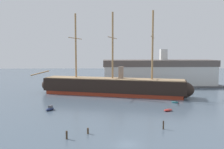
{
  "coord_description": "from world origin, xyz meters",
  "views": [
    {
      "loc": [
        -4.05,
        -41.49,
        16.58
      ],
      "look_at": [
        -1.62,
        32.57,
        9.57
      ],
      "focal_mm": 38.44,
      "sensor_mm": 36.0,
      "label": 1
    }
  ],
  "objects_px": {
    "mooring_piling_nearest": "(67,135)",
    "mooring_piling_right_pair": "(88,131)",
    "dinghy_alongside_stern": "(175,102)",
    "dockside_warehouse_right": "(159,73)",
    "dinghy_mid_right": "(168,110)",
    "tall_ship": "(113,86)",
    "dinghy_distant_centre": "(116,88)",
    "mooring_piling_left_pair": "(163,125)",
    "motorboat_mid_left": "(50,109)",
    "motorboat_far_right": "(185,93)"
  },
  "relations": [
    {
      "from": "mooring_piling_nearest",
      "to": "mooring_piling_right_pair",
      "type": "distance_m",
      "value": 4.76
    },
    {
      "from": "dinghy_alongside_stern",
      "to": "dockside_warehouse_right",
      "type": "distance_m",
      "value": 40.08
    },
    {
      "from": "dinghy_mid_right",
      "to": "mooring_piling_right_pair",
      "type": "relative_size",
      "value": 2.52
    },
    {
      "from": "tall_ship",
      "to": "dinghy_alongside_stern",
      "type": "relative_size",
      "value": 25.24
    },
    {
      "from": "dinghy_distant_centre",
      "to": "mooring_piling_left_pair",
      "type": "distance_m",
      "value": 57.66
    },
    {
      "from": "dockside_warehouse_right",
      "to": "mooring_piling_nearest",
      "type": "bearing_deg",
      "value": -115.45
    },
    {
      "from": "motorboat_mid_left",
      "to": "dinghy_alongside_stern",
      "type": "height_order",
      "value": "motorboat_mid_left"
    },
    {
      "from": "dinghy_alongside_stern",
      "to": "mooring_piling_left_pair",
      "type": "distance_m",
      "value": 28.13
    },
    {
      "from": "dinghy_alongside_stern",
      "to": "motorboat_far_right",
      "type": "bearing_deg",
      "value": 60.48
    },
    {
      "from": "tall_ship",
      "to": "mooring_piling_nearest",
      "type": "relative_size",
      "value": 40.18
    },
    {
      "from": "dinghy_distant_centre",
      "to": "mooring_piling_left_pair",
      "type": "relative_size",
      "value": 1.36
    },
    {
      "from": "dinghy_mid_right",
      "to": "mooring_piling_right_pair",
      "type": "distance_m",
      "value": 27.77
    },
    {
      "from": "dinghy_distant_centre",
      "to": "dockside_warehouse_right",
      "type": "xyz_separation_m",
      "value": [
        21.22,
        8.46,
        6.04
      ]
    },
    {
      "from": "dinghy_alongside_stern",
      "to": "dinghy_distant_centre",
      "type": "bearing_deg",
      "value": 119.6
    },
    {
      "from": "dinghy_alongside_stern",
      "to": "mooring_piling_left_pair",
      "type": "bearing_deg",
      "value": -111.38
    },
    {
      "from": "tall_ship",
      "to": "mooring_piling_right_pair",
      "type": "xyz_separation_m",
      "value": [
        -6.56,
        -43.77,
        -2.82
      ]
    },
    {
      "from": "mooring_piling_nearest",
      "to": "dinghy_alongside_stern",
      "type": "bearing_deg",
      "value": 46.2
    },
    {
      "from": "dinghy_distant_centre",
      "to": "dockside_warehouse_right",
      "type": "relative_size",
      "value": 0.04
    },
    {
      "from": "dinghy_alongside_stern",
      "to": "mooring_piling_left_pair",
      "type": "relative_size",
      "value": 1.39
    },
    {
      "from": "dinghy_mid_right",
      "to": "mooring_piling_right_pair",
      "type": "bearing_deg",
      "value": -139.79
    },
    {
      "from": "dockside_warehouse_right",
      "to": "dinghy_distant_centre",
      "type": "bearing_deg",
      "value": -158.27
    },
    {
      "from": "dinghy_mid_right",
      "to": "dinghy_alongside_stern",
      "type": "bearing_deg",
      "value": 64.61
    },
    {
      "from": "dinghy_alongside_stern",
      "to": "mooring_piling_left_pair",
      "type": "height_order",
      "value": "mooring_piling_left_pair"
    },
    {
      "from": "motorboat_mid_left",
      "to": "mooring_piling_nearest",
      "type": "xyz_separation_m",
      "value": [
        8.28,
        -22.9,
        0.31
      ]
    },
    {
      "from": "dinghy_mid_right",
      "to": "dockside_warehouse_right",
      "type": "relative_size",
      "value": 0.05
    },
    {
      "from": "dinghy_mid_right",
      "to": "dinghy_distant_centre",
      "type": "xyz_separation_m",
      "value": [
        -12.54,
        41.7,
        -0.06
      ]
    },
    {
      "from": "tall_ship",
      "to": "mooring_piling_left_pair",
      "type": "relative_size",
      "value": 35.06
    },
    {
      "from": "motorboat_mid_left",
      "to": "dockside_warehouse_right",
      "type": "distance_m",
      "value": 64.04
    },
    {
      "from": "mooring_piling_right_pair",
      "to": "dockside_warehouse_right",
      "type": "height_order",
      "value": "dockside_warehouse_right"
    },
    {
      "from": "motorboat_far_right",
      "to": "mooring_piling_left_pair",
      "type": "xyz_separation_m",
      "value": [
        -19.04,
        -41.69,
        0.25
      ]
    },
    {
      "from": "motorboat_mid_left",
      "to": "motorboat_far_right",
      "type": "bearing_deg",
      "value": 26.98
    },
    {
      "from": "tall_ship",
      "to": "dockside_warehouse_right",
      "type": "bearing_deg",
      "value": 46.19
    },
    {
      "from": "motorboat_mid_left",
      "to": "dinghy_alongside_stern",
      "type": "xyz_separation_m",
      "value": [
        38.41,
        8.52,
        -0.21
      ]
    },
    {
      "from": "dinghy_mid_right",
      "to": "motorboat_far_right",
      "type": "height_order",
      "value": "motorboat_far_right"
    },
    {
      "from": "dinghy_distant_centre",
      "to": "mooring_piling_right_pair",
      "type": "xyz_separation_m",
      "value": [
        -8.67,
        -59.63,
        0.34
      ]
    },
    {
      "from": "motorboat_mid_left",
      "to": "mooring_piling_left_pair",
      "type": "relative_size",
      "value": 1.95
    },
    {
      "from": "dinghy_mid_right",
      "to": "dinghy_alongside_stern",
      "type": "distance_m",
      "value": 11.84
    },
    {
      "from": "motorboat_far_right",
      "to": "dockside_warehouse_right",
      "type": "bearing_deg",
      "value": 102.2
    },
    {
      "from": "dinghy_mid_right",
      "to": "motorboat_far_right",
      "type": "xyz_separation_m",
      "value": [
        13.86,
        26.2,
        0.32
      ]
    },
    {
      "from": "tall_ship",
      "to": "dockside_warehouse_right",
      "type": "relative_size",
      "value": 1.1
    },
    {
      "from": "motorboat_mid_left",
      "to": "dockside_warehouse_right",
      "type": "bearing_deg",
      "value": 48.79
    },
    {
      "from": "tall_ship",
      "to": "mooring_piling_right_pair",
      "type": "distance_m",
      "value": 44.35
    },
    {
      "from": "mooring_piling_nearest",
      "to": "dinghy_mid_right",
      "type": "bearing_deg",
      "value": 39.6
    },
    {
      "from": "dinghy_mid_right",
      "to": "dinghy_distant_centre",
      "type": "relative_size",
      "value": 1.24
    },
    {
      "from": "mooring_piling_right_pair",
      "to": "dockside_warehouse_right",
      "type": "relative_size",
      "value": 0.02
    },
    {
      "from": "mooring_piling_right_pair",
      "to": "dinghy_mid_right",
      "type": "bearing_deg",
      "value": 40.21
    },
    {
      "from": "dinghy_alongside_stern",
      "to": "dinghy_mid_right",
      "type": "bearing_deg",
      "value": -115.39
    },
    {
      "from": "motorboat_mid_left",
      "to": "motorboat_far_right",
      "type": "height_order",
      "value": "motorboat_far_right"
    },
    {
      "from": "motorboat_mid_left",
      "to": "dinghy_mid_right",
      "type": "xyz_separation_m",
      "value": [
        33.34,
        -2.17,
        -0.15
      ]
    },
    {
      "from": "mooring_piling_nearest",
      "to": "mooring_piling_right_pair",
      "type": "relative_size",
      "value": 1.3
    }
  ]
}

